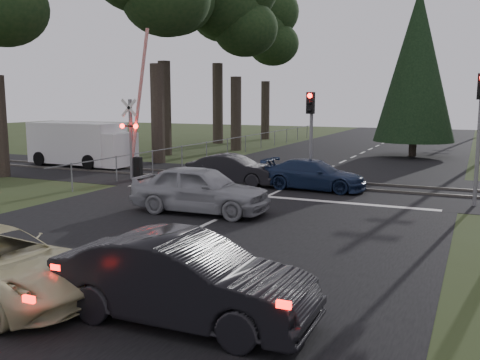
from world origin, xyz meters
The scene contains 17 objects.
ground centered at (0.00, 0.00, 0.00)m, with size 120.00×120.00×0.00m, color #2D3819.
road centered at (0.00, 10.00, 0.01)m, with size 14.00×100.00×0.01m, color black.
rail_corridor centered at (0.00, 12.00, 0.01)m, with size 120.00×8.00×0.01m, color black.
stop_line centered at (0.00, 8.20, 0.01)m, with size 13.00×0.35×0.00m, color silver.
rail_near centered at (0.00, 11.20, 0.05)m, with size 120.00×0.12×0.10m, color #59544C.
rail_far centered at (0.00, 12.80, 0.05)m, with size 120.00×0.12×0.10m, color #59544C.
crossing_signal centered at (-7.27, 9.79, 2.06)m, with size 1.62×0.38×6.96m.
traffic_signal_center centered at (1.00, 10.68, 2.81)m, with size 0.32×0.48×4.10m.
euc_tree_c centered at (-9.00, 25.00, 9.51)m, with size 6.00×6.00×13.20m.
euc_tree_e centered at (-11.00, 36.00, 9.51)m, with size 6.00×6.00×13.20m.
conifer_tree centered at (3.50, 26.00, 5.99)m, with size 5.20×5.20×11.00m.
fence_left centered at (-7.80, 22.50, 0.00)m, with size 0.10×36.00×1.20m, color slate, non-canonical shape.
dark_hatchback centered at (3.03, -3.47, 0.76)m, with size 1.61×4.61×1.52m, color black.
silver_car centered at (-0.97, 4.55, 0.81)m, with size 1.91×4.75×1.62m, color #919398.
blue_sedan centered at (1.24, 10.57, 0.63)m, with size 1.78×4.37×1.27m, color #172545.
dark_car_far centered at (-2.50, 10.42, 0.67)m, with size 1.42×4.08×1.34m, color black.
white_van centered at (-13.10, 13.02, 1.25)m, with size 6.40×2.65×2.47m.
Camera 1 is at (7.51, -11.11, 3.86)m, focal length 40.00 mm.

